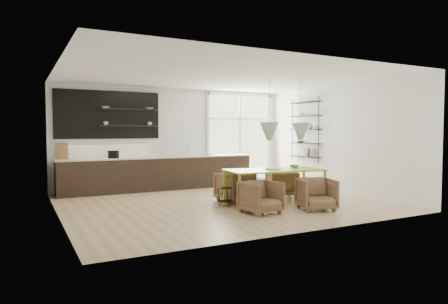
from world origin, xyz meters
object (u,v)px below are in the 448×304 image
armchair_back_left (235,186)px  armchair_front_left (261,197)px  armchair_front_right (316,194)px  dining_table (275,172)px  wire_stool (225,194)px  armchair_back_right (282,184)px

armchair_back_left → armchair_front_left: size_ratio=1.06×
armchair_front_left → armchair_front_right: armchair_front_right is taller
dining_table → wire_stool: 1.24m
dining_table → armchair_front_left: bearing=-132.6°
armchair_back_right → wire_stool: bearing=33.5°
dining_table → armchair_front_left: size_ratio=3.19×
armchair_back_left → armchair_front_right: armchair_back_left is taller
armchair_front_right → wire_stool: 1.97m
armchair_front_left → armchair_front_right: bearing=-19.5°
dining_table → wire_stool: dining_table is taller
dining_table → armchair_back_right: 1.17m
armchair_back_right → dining_table: bearing=65.3°
dining_table → armchair_front_right: (0.42, -0.93, -0.41)m
dining_table → armchair_front_right: bearing=-58.7°
dining_table → armchair_front_right: dining_table is taller
armchair_back_right → wire_stool: (-1.86, -0.45, -0.06)m
armchair_back_right → armchair_front_right: armchair_front_right is taller
dining_table → armchair_front_left: (-0.80, -0.68, -0.42)m
wire_stool → armchair_front_left: bearing=-73.9°
dining_table → armchair_front_right: 1.10m
armchair_back_left → wire_stool: 0.71m
dining_table → armchair_front_left: dining_table is taller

